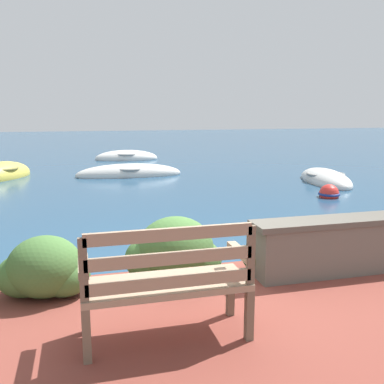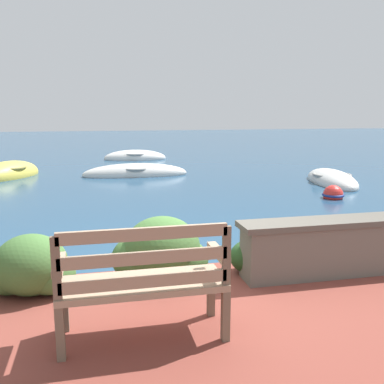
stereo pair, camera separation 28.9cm
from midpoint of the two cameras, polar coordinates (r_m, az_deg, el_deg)
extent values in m
plane|color=navy|center=(5.02, 1.80, -12.01)|extent=(80.00, 80.00, 0.00)
cube|color=brown|center=(3.59, -14.40, -14.65)|extent=(0.06, 0.06, 0.40)
cube|color=brown|center=(3.74, 4.81, -13.29)|extent=(0.06, 0.06, 0.40)
cube|color=brown|center=(3.22, -14.60, -17.82)|extent=(0.06, 0.06, 0.40)
cube|color=brown|center=(3.38, 7.04, -16.07)|extent=(0.06, 0.06, 0.40)
cube|color=gray|center=(3.34, -4.10, -12.13)|extent=(1.26, 0.48, 0.05)
cube|color=gray|center=(3.11, -3.53, -11.83)|extent=(1.20, 0.04, 0.09)
cube|color=gray|center=(3.04, -3.57, -8.78)|extent=(1.20, 0.04, 0.09)
cube|color=gray|center=(2.99, -3.61, -5.61)|extent=(1.20, 0.04, 0.09)
cube|color=brown|center=(3.02, -15.03, -9.87)|extent=(0.06, 0.04, 0.45)
cube|color=brown|center=(3.20, 7.23, -8.44)|extent=(0.06, 0.04, 0.45)
cube|color=gray|center=(3.24, -14.85, -9.33)|extent=(0.07, 0.43, 0.05)
cube|color=gray|center=(3.40, 6.00, -8.04)|extent=(0.07, 0.43, 0.05)
cube|color=#666056|center=(4.88, 20.11, -7.19)|extent=(2.01, 0.35, 0.55)
cube|color=#565249|center=(4.80, 20.34, -3.75)|extent=(2.12, 0.39, 0.06)
ellipsoid|color=#426B33|center=(4.32, -18.89, -9.16)|extent=(0.69, 0.62, 0.58)
ellipsoid|color=#426B33|center=(4.43, -21.22, -10.03)|extent=(0.52, 0.46, 0.41)
ellipsoid|color=#426B33|center=(4.31, -16.55, -10.54)|extent=(0.48, 0.43, 0.38)
ellipsoid|color=#426B33|center=(4.41, -2.14, -7.59)|extent=(0.79, 0.71, 0.67)
ellipsoid|color=#426B33|center=(4.46, -5.05, -8.74)|extent=(0.59, 0.53, 0.47)
ellipsoid|color=#426B33|center=(4.45, 0.50, -9.03)|extent=(0.55, 0.50, 0.43)
ellipsoid|color=#284C23|center=(4.71, 11.76, -7.58)|extent=(0.61, 0.55, 0.52)
ellipsoid|color=#284C23|center=(4.71, 9.61, -8.49)|extent=(0.46, 0.41, 0.37)
ellipsoid|color=#284C23|center=(4.78, 13.56, -8.56)|extent=(0.43, 0.38, 0.34)
ellipsoid|color=#426B33|center=(5.20, 22.18, -6.37)|extent=(0.62, 0.56, 0.52)
ellipsoid|color=#426B33|center=(5.17, 20.27, -7.24)|extent=(0.46, 0.42, 0.37)
ellipsoid|color=#426B33|center=(5.30, 23.68, -7.24)|extent=(0.43, 0.39, 0.34)
ellipsoid|color=silver|center=(12.40, 18.75, 1.36)|extent=(1.48, 2.82, 0.64)
torus|color=gray|center=(12.38, 18.80, 2.16)|extent=(1.21, 1.21, 0.07)
cube|color=#846647|center=(12.76, 18.15, 2.30)|extent=(0.83, 0.26, 0.04)
cube|color=#846647|center=(12.08, 19.36, 1.78)|extent=(0.83, 0.26, 0.04)
ellipsoid|color=silver|center=(13.20, -6.95, 2.40)|extent=(3.21, 0.99, 0.66)
torus|color=gray|center=(13.18, -6.96, 3.18)|extent=(0.97, 0.97, 0.07)
cube|color=#846647|center=(13.23, -4.89, 3.12)|extent=(0.13, 0.75, 0.04)
cube|color=#846647|center=(13.16, -8.70, 2.99)|extent=(0.13, 0.75, 0.04)
ellipsoid|color=#DBC64C|center=(13.82, -22.71, 2.07)|extent=(2.11, 2.56, 0.85)
torus|color=olive|center=(13.79, -22.78, 3.03)|extent=(1.45, 1.45, 0.07)
cube|color=#846647|center=(14.01, -21.98, 3.07)|extent=(0.77, 0.53, 0.04)
ellipsoid|color=silver|center=(17.72, -7.13, 4.50)|extent=(2.59, 1.28, 0.68)
torus|color=gray|center=(17.70, -7.14, 5.11)|extent=(1.17, 1.17, 0.07)
cube|color=#846647|center=(17.70, -8.36, 4.98)|extent=(0.19, 0.86, 0.04)
cube|color=#846647|center=(17.71, -6.12, 5.04)|extent=(0.19, 0.86, 0.04)
sphere|color=red|center=(10.23, 19.07, -0.37)|extent=(0.45, 0.45, 0.45)
torus|color=navy|center=(10.23, 19.07, -0.37)|extent=(0.49, 0.49, 0.05)
camera|label=1|loc=(0.14, -88.98, 0.19)|focal=40.00mm
camera|label=2|loc=(0.14, 91.02, -0.19)|focal=40.00mm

